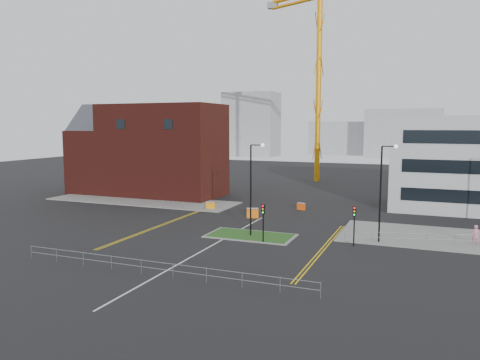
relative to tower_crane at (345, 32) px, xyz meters
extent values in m
plane|color=black|center=(-3.15, -52.62, -27.34)|extent=(200.00, 200.00, 0.00)
cube|color=slate|center=(-23.15, -30.62, -27.28)|extent=(28.00, 8.00, 0.12)
cube|color=slate|center=(18.85, -38.62, -27.28)|extent=(24.00, 10.00, 0.12)
cube|color=slate|center=(-1.15, -44.62, -27.30)|extent=(8.60, 4.60, 0.08)
cube|color=#1E4717|center=(-1.15, -44.62, -27.28)|extent=(8.00, 4.00, 0.12)
cube|color=#4E1913|center=(-23.15, -24.62, -20.34)|extent=(18.00, 10.00, 14.00)
cube|color=black|center=(-27.15, -29.64, -16.34)|extent=(1.40, 0.10, 1.40)
cube|color=black|center=(-19.15, -29.64, -16.34)|extent=(1.40, 0.10, 1.40)
cube|color=#4E1913|center=(-35.15, -24.62, -22.34)|extent=(6.00, 10.00, 10.00)
cube|color=#2D3038|center=(-35.15, -24.62, -17.34)|extent=(6.40, 8.49, 8.49)
cylinder|color=orange|center=(-5.15, 2.38, -9.48)|extent=(1.00, 1.00, 35.72)
cube|color=gray|center=(-16.05, 7.40, 7.78)|extent=(2.32, 1.93, 1.20)
cylinder|color=black|center=(-1.15, -44.62, -22.84)|extent=(0.16, 0.16, 9.00)
cylinder|color=black|center=(-0.55, -44.62, -18.34)|extent=(1.20, 0.10, 0.10)
sphere|color=silver|center=(0.05, -44.62, -18.34)|extent=(0.36, 0.36, 0.36)
cylinder|color=black|center=(10.85, -42.62, -22.84)|extent=(0.16, 0.16, 9.00)
cylinder|color=black|center=(11.45, -42.62, -18.34)|extent=(1.20, 0.10, 0.10)
sphere|color=silver|center=(12.05, -42.62, -18.34)|extent=(0.36, 0.36, 0.36)
cylinder|color=black|center=(0.85, -46.62, -25.84)|extent=(0.12, 0.12, 3.00)
cube|color=black|center=(0.85, -46.62, -24.14)|extent=(0.28, 0.22, 0.90)
sphere|color=red|center=(0.85, -46.75, -23.84)|extent=(0.18, 0.18, 0.18)
sphere|color=orange|center=(0.85, -46.75, -24.14)|extent=(0.18, 0.18, 0.18)
sphere|color=#0CCC33|center=(0.85, -46.75, -24.44)|extent=(0.18, 0.18, 0.18)
cylinder|color=black|center=(8.85, -44.62, -25.84)|extent=(0.12, 0.12, 3.00)
cube|color=black|center=(8.85, -44.62, -24.14)|extent=(0.28, 0.22, 0.90)
sphere|color=red|center=(8.85, -44.75, -23.84)|extent=(0.18, 0.18, 0.18)
sphere|color=orange|center=(8.85, -44.75, -24.14)|extent=(0.18, 0.18, 0.18)
sphere|color=#0CCC33|center=(8.85, -44.75, -24.44)|extent=(0.18, 0.18, 0.18)
cylinder|color=gray|center=(-3.15, -58.62, -26.29)|extent=(24.00, 0.04, 0.04)
cylinder|color=gray|center=(-3.15, -58.62, -26.79)|extent=(24.00, 0.04, 0.04)
cylinder|color=gray|center=(-15.15, -58.62, -26.79)|extent=(0.05, 0.05, 1.10)
cylinder|color=gray|center=(8.85, -58.62, -26.79)|extent=(0.05, 0.05, 1.10)
cylinder|color=gray|center=(-14.15, -34.62, -26.29)|extent=(6.00, 0.04, 0.04)
cylinder|color=gray|center=(-14.15, -34.62, -26.79)|extent=(6.00, 0.04, 0.04)
cylinder|color=gray|center=(-17.15, -34.62, -26.79)|extent=(0.05, 0.05, 1.10)
cylinder|color=gray|center=(-11.15, -34.62, -26.79)|extent=(0.05, 0.05, 1.10)
cylinder|color=gray|center=(17.35, -41.12, -26.29)|extent=(19.01, 5.04, 0.04)
cylinder|color=gray|center=(17.35, -41.12, -26.79)|extent=(19.01, 5.04, 0.04)
cylinder|color=gray|center=(7.85, -43.62, -26.79)|extent=(0.05, 0.05, 1.10)
cube|color=silver|center=(-3.15, -50.62, -27.34)|extent=(0.15, 30.00, 0.01)
cube|color=gold|center=(-12.15, -42.62, -27.34)|extent=(0.12, 24.00, 0.01)
cube|color=gold|center=(-11.85, -42.62, -27.34)|extent=(0.12, 24.00, 0.01)
cube|color=gold|center=(6.35, -46.62, -27.34)|extent=(0.12, 20.00, 0.01)
cube|color=gold|center=(6.65, -46.62, -27.34)|extent=(0.12, 20.00, 0.01)
cube|color=gray|center=(-43.15, 67.38, -16.34)|extent=(18.00, 12.00, 22.00)
cube|color=gray|center=(6.85, 77.38, -19.34)|extent=(24.00, 12.00, 16.00)
cube|color=gray|center=(-11.15, 87.38, -21.34)|extent=(30.00, 12.00, 12.00)
imported|color=pink|center=(19.13, -40.24, -26.40)|extent=(0.74, 0.53, 1.88)
cube|color=orange|center=(-11.15, -32.84, -26.85)|extent=(1.23, 0.59, 0.98)
cube|color=silver|center=(-11.15, -32.84, -26.41)|extent=(1.23, 0.59, 0.12)
cube|color=#EC520D|center=(-0.15, -28.79, -26.89)|extent=(1.13, 0.67, 0.90)
cube|color=silver|center=(-0.15, -28.79, -26.49)|extent=(1.13, 0.67, 0.11)
cube|color=orange|center=(-4.15, -36.01, -26.77)|extent=(1.45, 0.91, 1.15)
cube|color=silver|center=(-4.15, -36.01, -26.25)|extent=(1.45, 0.91, 0.14)
camera|label=1|loc=(14.76, -86.90, -16.38)|focal=35.00mm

